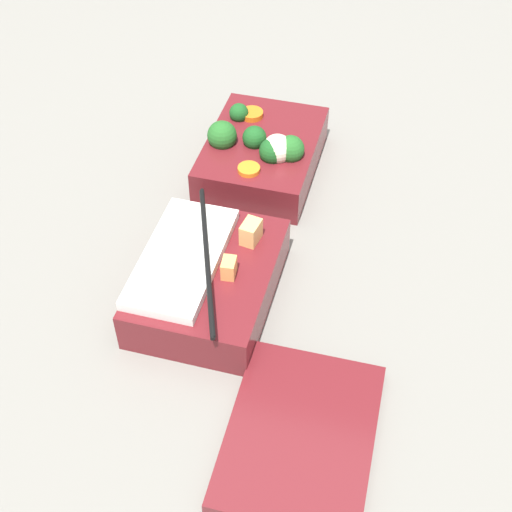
% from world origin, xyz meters
% --- Properties ---
extents(ground_plane, '(3.00, 3.00, 0.00)m').
position_xyz_m(ground_plane, '(0.00, 0.00, 0.00)').
color(ground_plane, slate).
extents(bento_tray_vegetable, '(0.20, 0.14, 0.08)m').
position_xyz_m(bento_tray_vegetable, '(-0.13, 0.00, 0.03)').
color(bento_tray_vegetable, maroon).
rests_on(bento_tray_vegetable, ground_plane).
extents(bento_tray_rice, '(0.21, 0.14, 0.08)m').
position_xyz_m(bento_tray_rice, '(0.11, -0.00, 0.03)').
color(bento_tray_rice, maroon).
rests_on(bento_tray_rice, ground_plane).
extents(bento_lid, '(0.19, 0.14, 0.01)m').
position_xyz_m(bento_lid, '(0.26, 0.14, 0.01)').
color(bento_lid, maroon).
rests_on(bento_lid, ground_plane).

